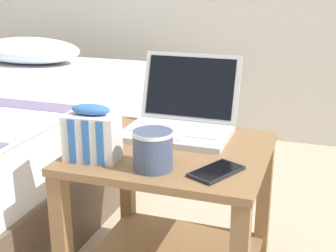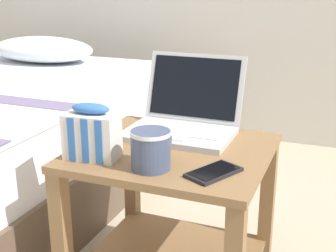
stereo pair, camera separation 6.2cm
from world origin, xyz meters
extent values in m
ellipsoid|color=silver|center=(-1.17, 1.00, 0.58)|extent=(0.62, 0.36, 0.14)
cube|color=olive|center=(0.00, 0.00, 0.49)|extent=(0.55, 0.50, 0.02)
cube|color=olive|center=(-0.25, -0.23, 0.24)|extent=(0.04, 0.04, 0.48)
cube|color=olive|center=(-0.25, 0.23, 0.24)|extent=(0.04, 0.04, 0.48)
cube|color=olive|center=(0.25, 0.23, 0.24)|extent=(0.04, 0.04, 0.48)
cube|color=#B7BABC|center=(-0.02, 0.11, 0.51)|extent=(0.33, 0.23, 0.02)
cube|color=silver|center=(-0.02, 0.12, 0.52)|extent=(0.28, 0.13, 0.00)
cube|color=silver|center=(-0.02, 0.04, 0.52)|extent=(0.09, 0.05, 0.00)
cube|color=#B7BABC|center=(-0.02, 0.26, 0.62)|extent=(0.33, 0.08, 0.22)
cube|color=black|center=(-0.02, 0.25, 0.62)|extent=(0.30, 0.06, 0.19)
cube|color=black|center=(-0.03, 0.26, 0.62)|extent=(0.03, 0.01, 0.03)
cube|color=yellow|center=(-0.05, 0.25, 0.58)|extent=(0.05, 0.01, 0.03)
cube|color=orange|center=(0.05, 0.28, 0.67)|extent=(0.03, 0.01, 0.04)
cube|color=red|center=(0.07, 0.24, 0.57)|extent=(0.05, 0.02, 0.04)
cylinder|color=#3F4C6B|center=(0.00, -0.16, 0.55)|extent=(0.10, 0.10, 0.10)
cylinder|color=silver|center=(0.00, -0.16, 0.60)|extent=(0.11, 0.11, 0.01)
cylinder|color=black|center=(0.00, -0.16, 0.59)|extent=(0.10, 0.10, 0.01)
torus|color=#3F4C6B|center=(0.01, -0.10, 0.55)|extent=(0.02, 0.08, 0.08)
cube|color=silver|center=(-0.18, -0.15, 0.56)|extent=(0.15, 0.10, 0.13)
cube|color=#3366B2|center=(-0.21, -0.19, 0.56)|extent=(0.02, 0.00, 0.12)
cube|color=#3366B2|center=(-0.17, -0.19, 0.56)|extent=(0.02, 0.00, 0.12)
cube|color=#3366B2|center=(-0.14, -0.19, 0.56)|extent=(0.02, 0.00, 0.12)
ellipsoid|color=#3366B2|center=(-0.18, -0.15, 0.64)|extent=(0.11, 0.06, 0.03)
cube|color=black|center=(0.16, -0.13, 0.50)|extent=(0.13, 0.16, 0.01)
cube|color=black|center=(0.16, -0.13, 0.51)|extent=(0.12, 0.15, 0.00)
camera|label=1|loc=(0.40, -1.21, 0.98)|focal=50.00mm
camera|label=2|loc=(0.46, -1.18, 0.98)|focal=50.00mm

